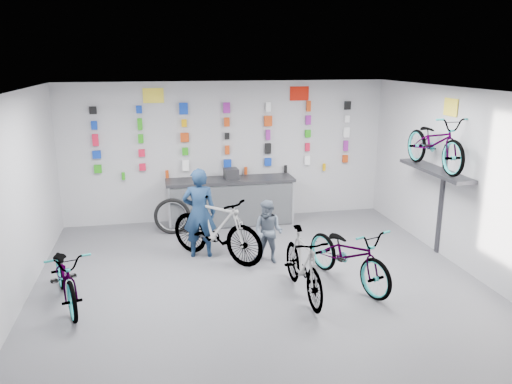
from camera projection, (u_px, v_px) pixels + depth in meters
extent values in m
plane|color=#55555A|center=(267.00, 299.00, 7.41)|extent=(8.00, 8.00, 0.00)
plane|color=white|center=(268.00, 94.00, 6.63)|extent=(8.00, 8.00, 0.00)
plane|color=#B8B8BA|center=(227.00, 152.00, 10.80)|extent=(7.00, 0.00, 7.00)
plane|color=#B8B8BA|center=(403.00, 372.00, 3.23)|extent=(7.00, 0.00, 7.00)
plane|color=#B8B8BA|center=(488.00, 190.00, 7.69)|extent=(0.00, 8.00, 8.00)
cube|color=black|center=(231.00, 204.00, 10.65)|extent=(2.60, 0.60, 0.90)
cube|color=silver|center=(233.00, 206.00, 10.36)|extent=(2.60, 0.02, 0.90)
cube|color=silver|center=(169.00, 210.00, 10.11)|extent=(0.04, 0.04, 0.96)
cube|color=silver|center=(293.00, 203.00, 10.61)|extent=(0.04, 0.04, 0.96)
cube|color=black|center=(230.00, 180.00, 10.51)|extent=(2.70, 0.66, 0.06)
cube|color=#259D13|center=(98.00, 169.00, 10.28)|extent=(0.15, 0.06, 0.17)
cube|color=red|center=(143.00, 167.00, 10.46)|extent=(0.13, 0.06, 0.14)
cube|color=white|center=(186.00, 165.00, 10.63)|extent=(0.14, 0.06, 0.23)
cube|color=#0D33AC|center=(227.00, 164.00, 10.80)|extent=(0.16, 0.06, 0.18)
cube|color=#0D33AC|center=(268.00, 162.00, 10.97)|extent=(0.15, 0.06, 0.17)
cube|color=white|center=(307.00, 160.00, 11.15)|extent=(0.12, 0.06, 0.20)
cube|color=#C53D0F|center=(345.00, 159.00, 11.32)|extent=(0.12, 0.06, 0.17)
cube|color=#0D33AC|center=(97.00, 155.00, 10.21)|extent=(0.17, 0.06, 0.16)
cube|color=red|center=(142.00, 153.00, 10.38)|extent=(0.13, 0.06, 0.15)
cube|color=#259D13|center=(185.00, 151.00, 10.55)|extent=(0.12, 0.06, 0.16)
cube|color=#C53D0F|center=(227.00, 150.00, 10.72)|extent=(0.09, 0.06, 0.19)
cube|color=black|center=(268.00, 148.00, 10.90)|extent=(0.13, 0.06, 0.23)
cube|color=red|center=(307.00, 147.00, 11.07)|extent=(0.10, 0.06, 0.18)
cube|color=#8C1D8B|center=(346.00, 146.00, 11.24)|extent=(0.10, 0.06, 0.23)
cube|color=red|center=(95.00, 140.00, 10.13)|extent=(0.12, 0.06, 0.24)
cube|color=#259D13|center=(141.00, 139.00, 10.30)|extent=(0.10, 0.06, 0.18)
cube|color=#C53D0F|center=(185.00, 137.00, 10.47)|extent=(0.17, 0.06, 0.19)
cube|color=black|center=(227.00, 136.00, 10.65)|extent=(0.10, 0.06, 0.14)
cube|color=#8C1D8B|center=(268.00, 135.00, 10.82)|extent=(0.09, 0.06, 0.22)
cube|color=#259D13|center=(308.00, 134.00, 10.99)|extent=(0.12, 0.06, 0.16)
cube|color=white|center=(346.00, 132.00, 11.16)|extent=(0.13, 0.06, 0.22)
cube|color=#0D33AC|center=(94.00, 125.00, 10.05)|extent=(0.12, 0.06, 0.17)
cube|color=#259D13|center=(140.00, 124.00, 10.22)|extent=(0.10, 0.06, 0.24)
cube|color=#E7A304|center=(184.00, 123.00, 10.39)|extent=(0.11, 0.06, 0.16)
cube|color=#C53D0F|center=(227.00, 122.00, 10.57)|extent=(0.11, 0.06, 0.19)
cube|color=#C53D0F|center=(268.00, 121.00, 10.74)|extent=(0.17, 0.06, 0.22)
cube|color=#8C1D8B|center=(308.00, 120.00, 10.91)|extent=(0.11, 0.06, 0.20)
cube|color=white|center=(347.00, 119.00, 11.08)|extent=(0.11, 0.06, 0.15)
cube|color=black|center=(93.00, 110.00, 9.97)|extent=(0.14, 0.06, 0.15)
cube|color=#0D33AC|center=(139.00, 109.00, 10.14)|extent=(0.11, 0.06, 0.16)
cube|color=#0D33AC|center=(184.00, 109.00, 10.32)|extent=(0.18, 0.06, 0.24)
cube|color=#8C1D8B|center=(227.00, 108.00, 10.49)|extent=(0.14, 0.06, 0.22)
cube|color=white|center=(268.00, 107.00, 10.66)|extent=(0.10, 0.06, 0.20)
cube|color=#C53D0F|center=(309.00, 106.00, 10.83)|extent=(0.09, 0.06, 0.23)
cube|color=black|center=(348.00, 105.00, 11.01)|extent=(0.14, 0.06, 0.18)
cylinder|color=#259D13|center=(123.00, 176.00, 10.41)|extent=(0.07, 0.07, 0.16)
cylinder|color=#C53D0F|center=(167.00, 174.00, 10.58)|extent=(0.07, 0.07, 0.16)
cylinder|color=#C53D0F|center=(246.00, 171.00, 10.90)|extent=(0.07, 0.07, 0.16)
cylinder|color=black|center=(286.00, 169.00, 11.08)|extent=(0.07, 0.07, 0.16)
cylinder|color=#E7A304|center=(324.00, 167.00, 11.25)|extent=(0.07, 0.07, 0.16)
cube|color=#333338|center=(435.00, 170.00, 8.77)|extent=(0.38, 1.90, 0.06)
cube|color=#333338|center=(441.00, 200.00, 8.95)|extent=(0.04, 0.10, 2.00)
cube|color=yellow|center=(153.00, 96.00, 10.18)|extent=(0.42, 0.02, 0.30)
cube|color=red|center=(299.00, 93.00, 10.77)|extent=(0.42, 0.02, 0.30)
cube|color=yellow|center=(451.00, 107.00, 8.52)|extent=(0.02, 0.40, 0.30)
imported|color=gray|center=(66.00, 275.00, 7.15)|extent=(1.08, 1.82, 0.90)
imported|color=gray|center=(303.00, 264.00, 7.40)|extent=(0.52, 1.70, 1.01)
imported|color=gray|center=(349.00, 254.00, 7.81)|extent=(1.25, 2.00, 0.99)
imported|color=gray|center=(216.00, 228.00, 8.73)|extent=(1.77, 1.76, 1.17)
imported|color=gray|center=(435.00, 142.00, 8.63)|extent=(0.63, 1.80, 0.95)
imported|color=#132847|center=(199.00, 213.00, 8.82)|extent=(0.64, 0.47, 1.62)
imported|color=slate|center=(268.00, 232.00, 8.62)|extent=(0.69, 0.66, 1.12)
torus|color=black|center=(172.00, 216.00, 10.07)|extent=(0.75, 0.21, 0.74)
torus|color=silver|center=(172.00, 216.00, 10.07)|extent=(0.61, 0.14, 0.60)
cube|color=black|center=(231.00, 174.00, 10.48)|extent=(0.30, 0.32, 0.22)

